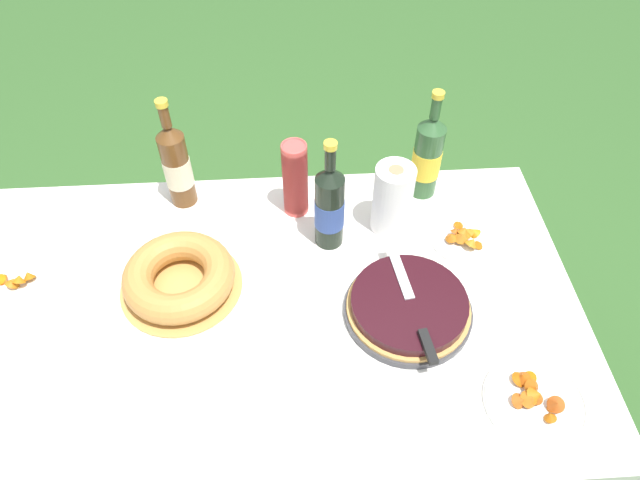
% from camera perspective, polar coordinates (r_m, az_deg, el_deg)
% --- Properties ---
extents(ground_plane, '(16.00, 16.00, 0.00)m').
position_cam_1_polar(ground_plane, '(2.10, -4.39, -17.73)').
color(ground_plane, '#335B28').
extents(garden_table, '(1.63, 0.96, 0.71)m').
position_cam_1_polar(garden_table, '(1.54, -5.77, -7.90)').
color(garden_table, '#A87A47').
rests_on(garden_table, ground_plane).
extents(tablecloth, '(1.64, 0.97, 0.10)m').
position_cam_1_polar(tablecloth, '(1.49, -5.93, -6.74)').
color(tablecloth, white).
rests_on(tablecloth, garden_table).
extents(berry_tart, '(0.32, 0.32, 0.06)m').
position_cam_1_polar(berry_tart, '(1.45, 8.83, -6.60)').
color(berry_tart, '#38383D').
rests_on(berry_tart, tablecloth).
extents(serving_knife, '(0.07, 0.38, 0.01)m').
position_cam_1_polar(serving_knife, '(1.41, 9.34, -6.72)').
color(serving_knife, silver).
rests_on(serving_knife, berry_tart).
extents(bundt_cake, '(0.32, 0.32, 0.09)m').
position_cam_1_polar(bundt_cake, '(1.52, -13.91, -3.62)').
color(bundt_cake, tan).
rests_on(bundt_cake, tablecloth).
extents(cup_stack, '(0.07, 0.07, 0.24)m').
position_cam_1_polar(cup_stack, '(1.62, -2.50, 6.10)').
color(cup_stack, '#E04C47').
rests_on(cup_stack, tablecloth).
extents(cider_bottle_green, '(0.08, 0.08, 0.35)m').
position_cam_1_polar(cider_bottle_green, '(1.69, 10.66, 8.22)').
color(cider_bottle_green, '#2D562D').
rests_on(cider_bottle_green, tablecloth).
extents(cider_bottle_amber, '(0.08, 0.08, 0.35)m').
position_cam_1_polar(cider_bottle_amber, '(1.68, -14.14, 7.26)').
color(cider_bottle_amber, brown).
rests_on(cider_bottle_amber, tablecloth).
extents(juice_bottle_red, '(0.08, 0.08, 0.35)m').
position_cam_1_polar(juice_bottle_red, '(1.52, 0.95, 3.36)').
color(juice_bottle_red, black).
rests_on(juice_bottle_red, tablecloth).
extents(snack_plate_near, '(0.23, 0.23, 0.06)m').
position_cam_1_polar(snack_plate_near, '(1.41, 20.73, -14.71)').
color(snack_plate_near, white).
rests_on(snack_plate_near, tablecloth).
extents(snack_plate_left, '(0.19, 0.19, 0.06)m').
position_cam_1_polar(snack_plate_left, '(1.65, 14.35, 0.21)').
color(snack_plate_left, white).
rests_on(snack_plate_left, tablecloth).
extents(snack_plate_right, '(0.22, 0.22, 0.06)m').
position_cam_1_polar(snack_plate_right, '(1.70, -28.54, -4.10)').
color(snack_plate_right, white).
rests_on(snack_plate_right, tablecloth).
extents(paper_towel_roll, '(0.11, 0.11, 0.21)m').
position_cam_1_polar(paper_towel_roll, '(1.59, 7.26, 4.09)').
color(paper_towel_roll, white).
rests_on(paper_towel_roll, tablecloth).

